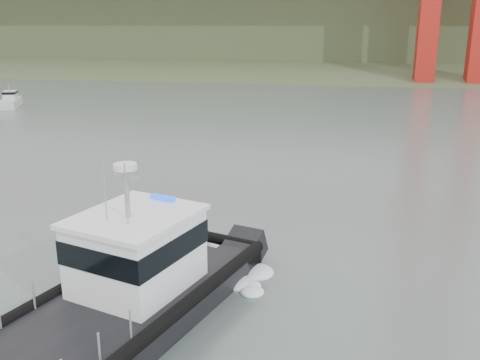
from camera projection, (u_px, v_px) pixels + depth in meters
name	position (u px, v px, depth m)	size (l,w,h in m)	color
ground	(202.00, 295.00, 20.06)	(400.00, 400.00, 0.00)	#495753
headlands	(324.00, 34.00, 136.41)	(500.00, 105.36, 27.12)	#344628
patrol_boat	(132.00, 281.00, 18.07)	(7.60, 12.54, 5.73)	black
motorboat	(10.00, 101.00, 64.68)	(3.69, 5.65, 2.95)	silver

